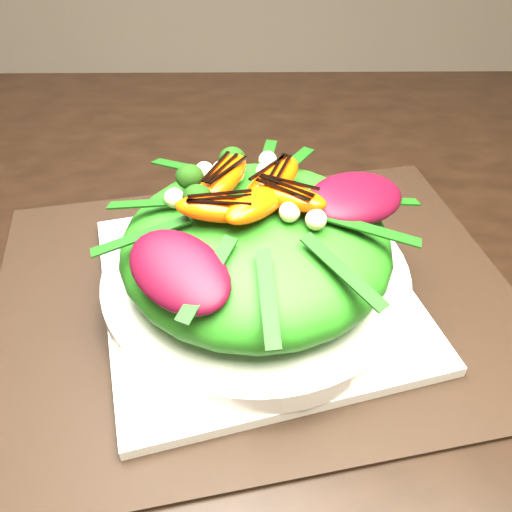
{
  "coord_description": "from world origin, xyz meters",
  "views": [
    {
      "loc": [
        -0.24,
        -0.43,
        1.11
      ],
      "look_at": [
        -0.24,
        -0.07,
        0.8
      ],
      "focal_mm": 38.0,
      "sensor_mm": 36.0,
      "label": 1
    }
  ],
  "objects_px": {
    "plate_base": "(256,289)",
    "orange_segment": "(246,188)",
    "placemat": "(256,294)",
    "lettuce_mound": "(256,245)",
    "salad_bowl": "(256,277)",
    "dining_table": "(480,259)"
  },
  "relations": [
    {
      "from": "plate_base",
      "to": "orange_segment",
      "type": "relative_size",
      "value": 3.87
    },
    {
      "from": "placemat",
      "to": "plate_base",
      "type": "relative_size",
      "value": 1.76
    },
    {
      "from": "lettuce_mound",
      "to": "salad_bowl",
      "type": "bearing_deg",
      "value": 0.0
    },
    {
      "from": "placemat",
      "to": "lettuce_mound",
      "type": "xyz_separation_m",
      "value": [
        -0.0,
        0.0,
        0.06
      ]
    },
    {
      "from": "plate_base",
      "to": "lettuce_mound",
      "type": "distance_m",
      "value": 0.05
    },
    {
      "from": "dining_table",
      "to": "plate_base",
      "type": "relative_size",
      "value": 5.93
    },
    {
      "from": "placemat",
      "to": "salad_bowl",
      "type": "height_order",
      "value": "salad_bowl"
    },
    {
      "from": "orange_segment",
      "to": "plate_base",
      "type": "bearing_deg",
      "value": -60.56
    },
    {
      "from": "dining_table",
      "to": "lettuce_mound",
      "type": "relative_size",
      "value": 6.88
    },
    {
      "from": "placemat",
      "to": "lettuce_mound",
      "type": "bearing_deg",
      "value": 180.0
    },
    {
      "from": "placemat",
      "to": "plate_base",
      "type": "xyz_separation_m",
      "value": [
        -0.0,
        0.0,
        0.01
      ]
    },
    {
      "from": "dining_table",
      "to": "plate_base",
      "type": "xyz_separation_m",
      "value": [
        -0.24,
        -0.07,
        0.03
      ]
    },
    {
      "from": "salad_bowl",
      "to": "orange_segment",
      "type": "distance_m",
      "value": 0.09
    },
    {
      "from": "dining_table",
      "to": "placemat",
      "type": "height_order",
      "value": "dining_table"
    },
    {
      "from": "salad_bowl",
      "to": "lettuce_mound",
      "type": "xyz_separation_m",
      "value": [
        0.0,
        0.0,
        0.04
      ]
    },
    {
      "from": "placemat",
      "to": "orange_segment",
      "type": "xyz_separation_m",
      "value": [
        -0.01,
        0.01,
        0.11
      ]
    },
    {
      "from": "plate_base",
      "to": "lettuce_mound",
      "type": "xyz_separation_m",
      "value": [
        0.0,
        0.0,
        0.05
      ]
    },
    {
      "from": "plate_base",
      "to": "orange_segment",
      "type": "distance_m",
      "value": 0.1
    },
    {
      "from": "dining_table",
      "to": "placemat",
      "type": "relative_size",
      "value": 3.37
    },
    {
      "from": "plate_base",
      "to": "lettuce_mound",
      "type": "height_order",
      "value": "lettuce_mound"
    },
    {
      "from": "plate_base",
      "to": "dining_table",
      "type": "bearing_deg",
      "value": 16.95
    },
    {
      "from": "placemat",
      "to": "plate_base",
      "type": "bearing_deg",
      "value": 180.0
    }
  ]
}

